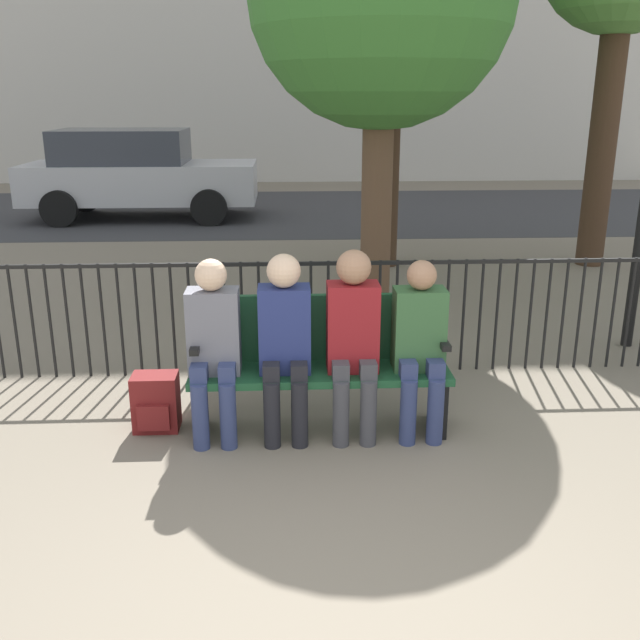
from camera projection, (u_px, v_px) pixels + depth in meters
park_bench at (319, 359)px, 4.86m from camera, size 1.74×0.45×0.92m
seated_person_0 at (214, 341)px, 4.64m from camera, size 0.34×0.39×1.22m
seated_person_1 at (285, 337)px, 4.66m from camera, size 0.34×0.39×1.25m
seated_person_2 at (353, 333)px, 4.68m from camera, size 0.34×0.39×1.27m
seated_person_3 at (420, 340)px, 4.71m from camera, size 0.34×0.39×1.20m
backpack at (156, 403)px, 4.89m from camera, size 0.31×0.25×0.40m
fence_railing at (311, 308)px, 5.79m from camera, size 9.01×0.03×0.95m
tree_1 at (394, 24)px, 8.79m from camera, size 2.32×2.32×4.24m
street_surface at (296, 211)px, 14.24m from camera, size 24.00×6.00×0.01m
parked_car_0 at (137, 173)px, 13.15m from camera, size 4.20×1.94×1.62m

